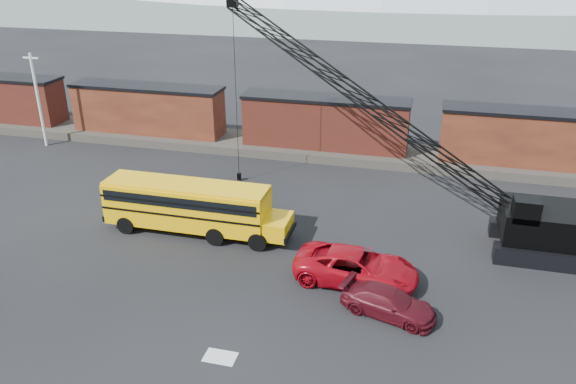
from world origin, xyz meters
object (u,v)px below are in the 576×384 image
(maroon_suv, at_px, (389,303))
(crawler_crane, at_px, (366,101))
(school_bus, at_px, (192,206))
(red_pickup, at_px, (356,267))

(maroon_suv, height_order, crawler_crane, crawler_crane)
(school_bus, xyz_separation_m, crawler_crane, (9.47, 5.58, 5.64))
(red_pickup, bearing_deg, school_bus, 77.40)
(maroon_suv, relative_size, crawler_crane, 0.20)
(red_pickup, relative_size, maroon_suv, 1.40)
(school_bus, bearing_deg, red_pickup, -16.08)
(red_pickup, distance_m, maroon_suv, 3.09)
(school_bus, relative_size, red_pickup, 1.81)
(red_pickup, distance_m, crawler_crane, 10.83)
(red_pickup, xyz_separation_m, crawler_crane, (-0.95, 8.58, 6.54))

